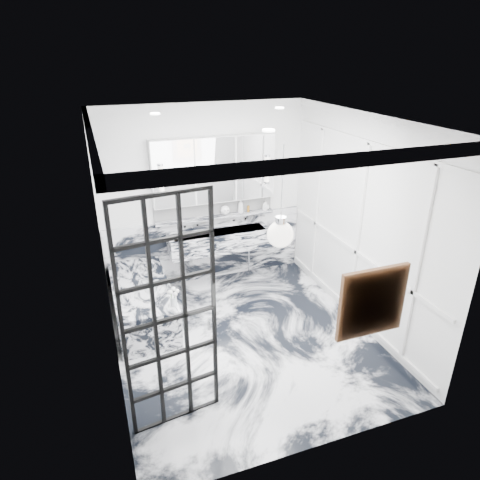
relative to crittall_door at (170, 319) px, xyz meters
name	(u,v)px	position (x,y,z in m)	size (l,w,h in m)	color
floor	(245,338)	(1.10, 0.99, -1.20)	(3.60, 3.60, 0.00)	silver
ceiling	(246,119)	(1.10, 0.99, 1.60)	(3.60, 3.60, 0.00)	white
wall_back	(204,196)	(1.10, 2.79, 0.20)	(3.60, 3.60, 0.00)	white
wall_front	(322,326)	(1.10, -0.81, 0.20)	(3.60, 3.60, 0.00)	white
wall_left	(104,262)	(-0.50, 0.99, 0.20)	(3.60, 3.60, 0.00)	white
wall_right	(361,224)	(2.70, 0.99, 0.20)	(3.60, 3.60, 0.00)	white
marble_clad_back	(207,248)	(1.10, 2.76, -0.67)	(3.18, 0.05, 1.05)	silver
marble_clad_left	(107,267)	(-0.48, 0.99, 0.14)	(0.02, 3.56, 2.68)	silver
panel_molding	(359,231)	(2.68, 0.99, 0.10)	(0.03, 3.40, 2.30)	white
soap_bottle_a	(241,206)	(1.67, 2.70, 0.01)	(0.09, 0.09, 0.23)	#8C5919
soap_bottle_b	(265,205)	(2.09, 2.70, -0.03)	(0.07, 0.08, 0.16)	#4C4C51
soap_bottle_c	(266,206)	(2.10, 2.70, -0.04)	(0.10, 0.10, 0.13)	silver
face_pot	(225,210)	(1.41, 2.70, -0.03)	(0.15, 0.15, 0.15)	white
amber_bottle	(248,209)	(1.80, 2.70, -0.06)	(0.04, 0.04, 0.10)	#8C5919
flower_vase	(174,301)	(0.25, 1.22, -0.59)	(0.08, 0.08, 0.12)	silver
crittall_door	(170,319)	(0.00, 0.00, 0.00)	(0.88, 0.04, 2.40)	black
artwork	(372,302)	(1.60, -0.77, 0.30)	(0.55, 0.05, 0.55)	orange
pendant_light	(280,234)	(1.04, -0.09, 0.73)	(0.24, 0.24, 0.24)	white
trough_sink	(219,241)	(1.25, 2.54, -0.47)	(1.60, 0.45, 0.30)	silver
ledge	(216,217)	(1.25, 2.71, -0.13)	(1.90, 0.14, 0.04)	silver
subway_tile	(214,207)	(1.25, 2.77, 0.01)	(1.90, 0.03, 0.23)	white
mirror_cabinet	(215,170)	(1.25, 2.71, 0.62)	(1.90, 0.16, 1.00)	white
sconce_left	(161,179)	(0.43, 2.62, 0.58)	(0.07, 0.07, 0.40)	white
sconce_right	(267,169)	(2.07, 2.62, 0.58)	(0.07, 0.07, 0.40)	white
bathtub	(143,302)	(-0.07, 1.88, -0.92)	(0.75, 1.65, 0.55)	silver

